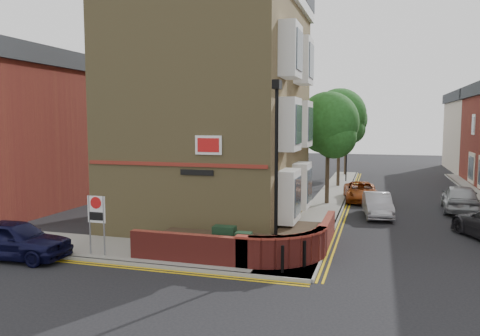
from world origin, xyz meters
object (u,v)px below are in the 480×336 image
object	(u,v)px
zone_sign	(97,214)
navy_hatchback	(14,239)
utility_cabinet_large	(224,243)
silver_car_near	(377,205)
lamppost	(276,172)

from	to	relation	value
zone_sign	navy_hatchback	bearing A→B (deg)	-160.81
utility_cabinet_large	silver_car_near	size ratio (longest dim) A/B	0.32
lamppost	zone_sign	size ratio (longest dim) A/B	2.86
lamppost	utility_cabinet_large	bearing A→B (deg)	176.99
silver_car_near	utility_cabinet_large	bearing A→B (deg)	-124.15
lamppost	silver_car_near	size ratio (longest dim) A/B	1.65
lamppost	navy_hatchback	distance (m)	9.97
lamppost	zone_sign	distance (m)	6.85
lamppost	navy_hatchback	size ratio (longest dim) A/B	1.48
lamppost	zone_sign	xyz separation A→B (m)	(-6.60, -0.70, -1.70)
lamppost	navy_hatchback	bearing A→B (deg)	-169.82
lamppost	zone_sign	bearing A→B (deg)	-173.93
lamppost	navy_hatchback	xyz separation A→B (m)	(-9.47, -1.70, -2.62)
navy_hatchback	utility_cabinet_large	bearing A→B (deg)	-79.23
navy_hatchback	lamppost	bearing A→B (deg)	-82.43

